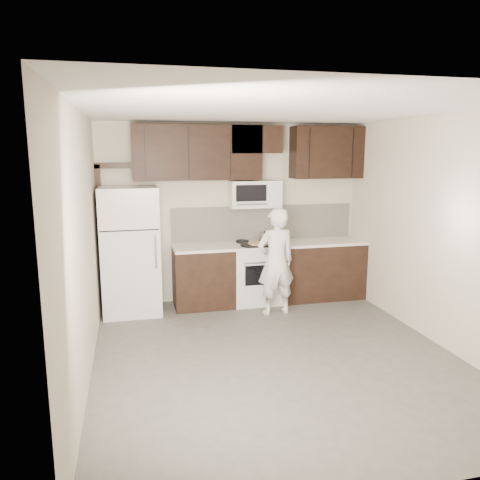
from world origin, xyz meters
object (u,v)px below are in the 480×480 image
object	(u,v)px
microwave	(255,194)
refrigerator	(131,251)
person	(276,262)
stove	(256,273)

from	to	relation	value
microwave	refrigerator	xyz separation A→B (m)	(-1.85, -0.17, -0.75)
microwave	refrigerator	distance (m)	2.00
refrigerator	person	xyz separation A→B (m)	(1.98, -0.53, -0.14)
stove	person	size ratio (longest dim) A/B	0.62
refrigerator	person	distance (m)	2.05
microwave	refrigerator	size ratio (longest dim) A/B	0.42
microwave	stove	bearing A→B (deg)	-89.90
refrigerator	person	world-z (taller)	refrigerator
stove	person	bearing A→B (deg)	-77.80
microwave	refrigerator	world-z (taller)	microwave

